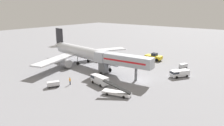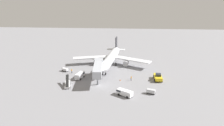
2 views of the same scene
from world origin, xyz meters
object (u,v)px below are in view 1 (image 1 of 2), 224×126
pushback_tug (154,57)px  service_van_rear_right (99,79)px  jet_bridge (120,60)px  baggage_cart_far_left (183,66)px  airplane_at_gate (83,53)px  belt_loader_truck (117,92)px  service_van_rear_left (179,73)px  ground_crew_worker_foreground (70,81)px  ground_crew_worker_midground (143,64)px  baggage_cart_outer_left (53,84)px  safety_cone_alpha (137,69)px

pushback_tug → service_van_rear_right: (-29.88, -0.74, 0.02)m
jet_bridge → baggage_cart_far_left: 21.89m
airplane_at_gate → service_van_rear_right: bearing=-122.9°
belt_loader_truck → service_van_rear_right: 7.93m
airplane_at_gate → service_van_rear_left: airplane_at_gate is taller
belt_loader_truck → ground_crew_worker_foreground: (-2.03, 12.78, 0.23)m
jet_bridge → ground_crew_worker_midground: (12.45, 0.07, -3.76)m
jet_bridge → ground_crew_worker_midground: 13.01m
baggage_cart_far_left → baggage_cart_outer_left: 39.02m
service_van_rear_left → service_van_rear_right: bearing=142.7°
baggage_cart_far_left → ground_crew_worker_midground: bearing=120.6°
baggage_cart_far_left → baggage_cart_outer_left: size_ratio=0.96×
airplane_at_gate → ground_crew_worker_foreground: bearing=-144.0°
safety_cone_alpha → jet_bridge: bearing=177.9°
pushback_tug → service_van_rear_right: size_ratio=1.11×
belt_loader_truck → service_van_rear_right: size_ratio=1.22×
service_van_rear_right → airplane_at_gate: bearing=57.1°
service_van_rear_right → safety_cone_alpha: (15.66, -1.06, -0.98)m
pushback_tug → safety_cone_alpha: bearing=-172.8°
airplane_at_gate → service_van_rear_right: 19.88m
baggage_cart_far_left → ground_crew_worker_midground: size_ratio=1.66×
service_van_rear_left → ground_crew_worker_midground: service_van_rear_left is taller
service_van_rear_right → ground_crew_worker_midground: size_ratio=3.03×
baggage_cart_far_left → airplane_at_gate: bearing=118.8°
airplane_at_gate → baggage_cart_far_left: airplane_at_gate is taller
baggage_cart_outer_left → ground_crew_worker_foreground: ground_crew_worker_foreground is taller
airplane_at_gate → jet_bridge: (-3.40, -17.31, 0.89)m
baggage_cart_far_left → safety_cone_alpha: bearing=135.3°
pushback_tug → ground_crew_worker_foreground: (-34.62, 4.60, -0.23)m
pushback_tug → baggage_cart_outer_left: bearing=170.3°
pushback_tug → airplane_at_gate: bearing=140.5°
airplane_at_gate → service_van_rear_left: (6.85, -29.92, -2.71)m
service_van_rear_left → safety_cone_alpha: service_van_rear_left is taller
airplane_at_gate → pushback_tug: 24.99m
service_van_rear_left → baggage_cart_far_left: (8.52, 2.01, -0.26)m
baggage_cart_outer_left → ground_crew_worker_midground: 29.10m
jet_bridge → safety_cone_alpha: 9.46m
service_van_rear_right → safety_cone_alpha: 15.72m
airplane_at_gate → service_van_rear_left: size_ratio=6.77×
baggage_cart_far_left → baggage_cart_outer_left: bearing=151.5°
ground_crew_worker_foreground → jet_bridge: bearing=-26.9°
pushback_tug → service_van_rear_left: (-12.33, -14.11, -0.12)m
airplane_at_gate → belt_loader_truck: bearing=-119.2°
service_van_rear_left → baggage_cart_outer_left: service_van_rear_left is taller
pushback_tug → baggage_cart_outer_left: (-38.11, 6.52, -0.47)m
belt_loader_truck → service_van_rear_right: (2.71, 7.44, 0.48)m
service_van_rear_left → baggage_cart_far_left: 8.75m
jet_bridge → service_van_rear_left: 16.64m
service_van_rear_right → ground_crew_worker_foreground: (-4.74, 5.35, -0.25)m
belt_loader_truck → service_van_rear_right: belt_loader_truck is taller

